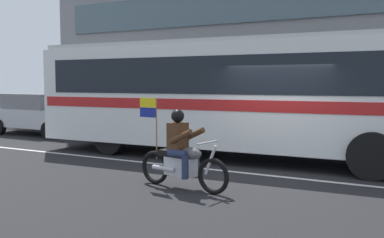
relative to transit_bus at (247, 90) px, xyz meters
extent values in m
plane|color=black|center=(1.26, -1.19, -1.88)|extent=(60.00, 60.00, 0.00)
cube|color=gray|center=(1.26, 3.91, -1.81)|extent=(28.00, 3.80, 0.15)
cube|color=silver|center=(1.26, -1.79, -1.88)|extent=(26.60, 0.14, 0.01)
cube|color=white|center=(0.00, 0.01, -0.15)|extent=(12.32, 3.05, 2.70)
cube|color=black|center=(0.00, 0.01, 0.40)|extent=(11.34, 3.05, 0.96)
cube|color=red|center=(0.00, 0.01, -0.35)|extent=(12.07, 3.07, 0.28)
cube|color=silver|center=(0.00, 0.01, 1.26)|extent=(12.07, 2.92, 0.16)
cylinder|color=black|center=(-3.79, -1.17, -1.36)|extent=(1.04, 0.30, 1.04)
cylinder|color=black|center=(3.36, -1.17, -1.36)|extent=(1.04, 0.30, 1.04)
torus|color=black|center=(0.94, -3.93, -1.54)|extent=(0.70, 0.18, 0.69)
torus|color=black|center=(-0.50, -3.73, -1.54)|extent=(0.70, 0.18, 0.69)
cube|color=silver|center=(0.17, -3.82, -1.44)|extent=(0.67, 0.36, 0.36)
ellipsoid|color=#59565B|center=(0.42, -3.86, -1.16)|extent=(0.51, 0.34, 0.24)
cube|color=black|center=(-0.02, -3.80, -1.20)|extent=(0.59, 0.33, 0.12)
cylinder|color=silver|center=(0.88, -3.92, -1.24)|extent=(0.28, 0.09, 0.58)
cylinder|color=silver|center=(0.80, -3.91, -0.92)|extent=(0.13, 0.64, 0.04)
cylinder|color=silver|center=(-0.14, -3.94, -1.49)|extent=(0.56, 0.16, 0.09)
cube|color=#4C2D19|center=(0.10, -3.82, -0.86)|extent=(0.33, 0.39, 0.56)
sphere|color=black|center=(0.10, -3.82, -0.45)|extent=(0.26, 0.26, 0.26)
cylinder|color=#232D4C|center=(0.27, -3.66, -1.16)|extent=(0.44, 0.21, 0.15)
cylinder|color=#232D4C|center=(0.45, -3.68, -1.40)|extent=(0.13, 0.13, 0.46)
cylinder|color=#232D4C|center=(0.22, -4.01, -1.16)|extent=(0.44, 0.21, 0.15)
cylinder|color=#232D4C|center=(0.40, -4.04, -1.40)|extent=(0.13, 0.13, 0.46)
cylinder|color=#4C2D19|center=(0.37, -3.65, -0.82)|extent=(0.53, 0.18, 0.32)
cylinder|color=#4C2D19|center=(0.32, -4.05, -0.82)|extent=(0.53, 0.18, 0.32)
cylinder|color=olive|center=(-0.45, -3.74, -0.73)|extent=(0.02, 0.02, 1.25)
cube|color=yellow|center=(-0.67, -3.71, -0.21)|extent=(0.44, 0.08, 0.20)
cube|color=navy|center=(-0.67, -3.71, -0.41)|extent=(0.44, 0.08, 0.20)
cube|color=silver|center=(-9.52, 1.41, -1.20)|extent=(4.57, 1.91, 0.72)
cube|color=slate|center=(-9.75, 1.41, -0.54)|extent=(2.39, 1.64, 0.60)
cylinder|color=black|center=(-8.12, 0.55, -1.56)|extent=(0.64, 0.22, 0.64)
cylinder|color=red|center=(-4.31, 2.77, -1.44)|extent=(0.22, 0.22, 0.58)
sphere|color=red|center=(-4.31, 2.77, -1.08)|extent=(0.20, 0.20, 0.20)
cylinder|color=red|center=(-4.31, 2.63, -1.41)|extent=(0.09, 0.10, 0.09)
camera|label=1|loc=(4.61, -11.32, 0.20)|focal=41.91mm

